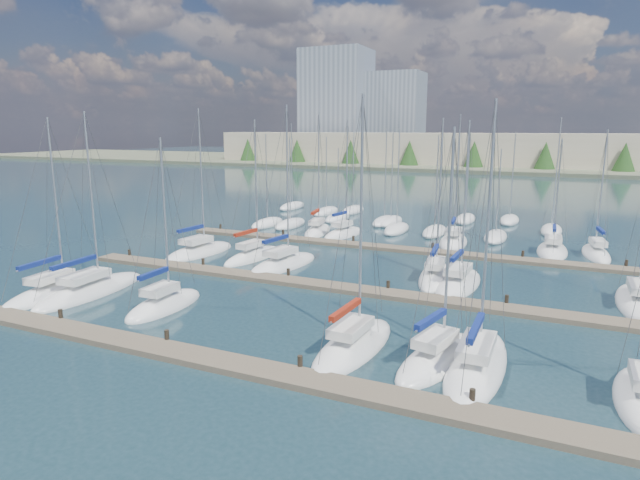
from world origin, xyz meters
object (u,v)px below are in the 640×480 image
at_px(sailboat_j, 284,264).
at_px(sailboat_d, 354,346).
at_px(sailboat_f, 477,365).
at_px(sailboat_a, 56,291).
at_px(sailboat_p, 453,242).
at_px(sailboat_m, 639,302).
at_px(sailboat_b, 91,291).
at_px(sailboat_n, 317,231).
at_px(sailboat_l, 459,283).
at_px(sailboat_q, 552,251).
at_px(sailboat_o, 344,234).
at_px(sailboat_c, 164,305).
at_px(sailboat_e, 438,358).
at_px(sailboat_i, 253,256).
at_px(sailboat_h, 200,252).
at_px(sailboat_r, 596,254).
at_px(sailboat_k, 435,276).

relative_size(sailboat_j, sailboat_d, 1.01).
distance_m(sailboat_f, sailboat_a, 28.81).
xyz_separation_m(sailboat_p, sailboat_j, (-11.34, -15.09, -0.00)).
distance_m(sailboat_m, sailboat_j, 26.17).
relative_size(sailboat_p, sailboat_b, 1.02).
relative_size(sailboat_n, sailboat_j, 0.98).
bearing_deg(sailboat_l, sailboat_q, 69.81).
xyz_separation_m(sailboat_p, sailboat_n, (-14.82, -0.68, 0.01)).
relative_size(sailboat_p, sailboat_d, 0.98).
distance_m(sailboat_o, sailboat_j, 14.25).
height_order(sailboat_c, sailboat_n, sailboat_n).
bearing_deg(sailboat_l, sailboat_o, 139.16).
xyz_separation_m(sailboat_e, sailboat_a, (-26.91, 0.07, -0.01)).
xyz_separation_m(sailboat_i, sailboat_n, (0.30, 13.09, 0.00)).
bearing_deg(sailboat_h, sailboat_n, 71.70).
bearing_deg(sailboat_c, sailboat_r, 45.34).
bearing_deg(sailboat_e, sailboat_m, 67.10).
relative_size(sailboat_j, sailboat_a, 1.09).
distance_m(sailboat_e, sailboat_a, 26.91).
height_order(sailboat_q, sailboat_i, sailboat_i).
relative_size(sailboat_f, sailboat_j, 0.96).
bearing_deg(sailboat_e, sailboat_r, 86.57).
bearing_deg(sailboat_k, sailboat_m, -9.23).
bearing_deg(sailboat_r, sailboat_a, -148.67).
distance_m(sailboat_p, sailboat_j, 18.87).
height_order(sailboat_e, sailboat_k, sailboat_k).
distance_m(sailboat_k, sailboat_a, 27.78).
bearing_deg(sailboat_j, sailboat_h, -177.07).
distance_m(sailboat_m, sailboat_a, 39.72).
relative_size(sailboat_r, sailboat_h, 0.87).
bearing_deg(sailboat_h, sailboat_o, 60.98).
height_order(sailboat_o, sailboat_h, sailboat_h).
bearing_deg(sailboat_f, sailboat_a, 179.83).
bearing_deg(sailboat_l, sailboat_j, -176.34).
height_order(sailboat_h, sailboat_b, sailboat_h).
bearing_deg(sailboat_q, sailboat_f, -97.04).
relative_size(sailboat_q, sailboat_c, 0.97).
bearing_deg(sailboat_k, sailboat_d, -99.77).
height_order(sailboat_f, sailboat_d, sailboat_d).
relative_size(sailboat_l, sailboat_n, 0.93).
height_order(sailboat_f, sailboat_p, sailboat_p).
height_order(sailboat_f, sailboat_m, sailboat_f).
bearing_deg(sailboat_k, sailboat_i, 174.25).
bearing_deg(sailboat_a, sailboat_m, 15.45).
distance_m(sailboat_e, sailboat_d, 4.38).
distance_m(sailboat_q, sailboat_c, 35.51).
bearing_deg(sailboat_j, sailboat_n, 111.75).
distance_m(sailboat_r, sailboat_h, 36.44).
bearing_deg(sailboat_p, sailboat_q, -6.59).
xyz_separation_m(sailboat_r, sailboat_b, (-33.09, -27.36, -0.02)).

